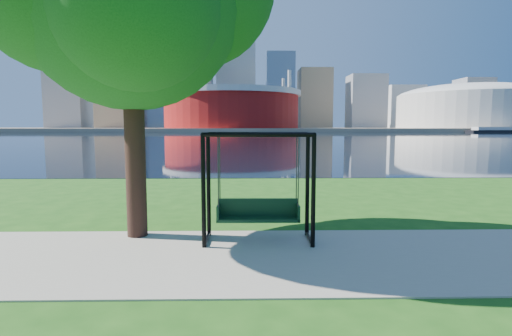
{
  "coord_description": "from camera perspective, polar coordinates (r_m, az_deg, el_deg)",
  "views": [
    {
      "loc": [
        -0.02,
        -8.35,
        2.63
      ],
      "look_at": [
        0.14,
        0.0,
        1.78
      ],
      "focal_mm": 28.0,
      "sensor_mm": 36.0,
      "label": 1
    }
  ],
  "objects": [
    {
      "name": "arena",
      "position": [
        278.61,
        28.16,
        7.91
      ],
      "size": [
        84.0,
        84.0,
        26.56
      ],
      "color": "beige",
      "rests_on": "far_bank"
    },
    {
      "name": "barge",
      "position": [
        231.39,
        31.08,
        4.69
      ],
      "size": [
        27.43,
        8.21,
        2.72
      ],
      "rotation": [
        0.0,
        0.0,
        0.04
      ],
      "color": "black",
      "rests_on": "river"
    },
    {
      "name": "far_bank",
      "position": [
        314.35,
        -1.12,
        5.57
      ],
      "size": [
        900.0,
        228.0,
        2.0
      ],
      "primitive_type": "cube",
      "color": "#937F60",
      "rests_on": "ground"
    },
    {
      "name": "skyline",
      "position": [
        329.45,
        -1.89,
        11.66
      ],
      "size": [
        392.0,
        66.0,
        96.5
      ],
      "color": "gray",
      "rests_on": "far_bank"
    },
    {
      "name": "ground",
      "position": [
        8.75,
        -0.94,
        -11.64
      ],
      "size": [
        900.0,
        900.0,
        0.0
      ],
      "primitive_type": "plane",
      "color": "#1E5114",
      "rests_on": "ground"
    },
    {
      "name": "river",
      "position": [
        110.38,
        -1.11,
        4.51
      ],
      "size": [
        900.0,
        180.0,
        0.02
      ],
      "primitive_type": "cube",
      "color": "black",
      "rests_on": "ground"
    },
    {
      "name": "stadium",
      "position": [
        243.83,
        -3.5,
        8.58
      ],
      "size": [
        83.0,
        83.0,
        32.0
      ],
      "color": "maroon",
      "rests_on": "far_bank"
    },
    {
      "name": "path",
      "position": [
        8.27,
        -0.93,
        -12.59
      ],
      "size": [
        120.0,
        4.0,
        0.03
      ],
      "primitive_type": "cube",
      "color": "#9E937F",
      "rests_on": "ground"
    },
    {
      "name": "swing",
      "position": [
        9.09,
        0.32,
        -3.09
      ],
      "size": [
        2.48,
        1.1,
        2.52
      ],
      "rotation": [
        0.0,
        0.0,
        -0.01
      ],
      "color": "black",
      "rests_on": "ground"
    }
  ]
}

